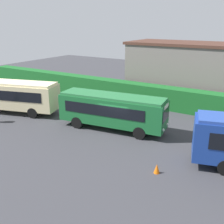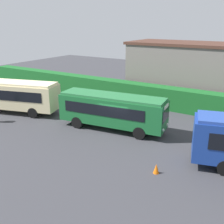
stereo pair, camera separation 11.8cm
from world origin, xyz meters
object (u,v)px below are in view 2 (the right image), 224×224
(bus_green, at_px, (112,110))
(traffic_cone, at_px, (156,169))
(bus_cream, at_px, (10,94))
(person_left, at_px, (32,98))

(bus_green, xyz_separation_m, traffic_cone, (6.02, -4.56, -1.42))
(bus_green, bearing_deg, bus_cream, -179.87)
(bus_cream, relative_size, bus_green, 1.08)
(bus_cream, relative_size, traffic_cone, 16.69)
(bus_green, distance_m, person_left, 10.58)
(bus_green, bearing_deg, person_left, 168.36)
(person_left, distance_m, traffic_cone, 17.38)
(bus_cream, distance_m, traffic_cone, 17.32)
(bus_cream, xyz_separation_m, traffic_cone, (16.98, -3.03, -1.50))
(bus_green, height_order, person_left, bus_green)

